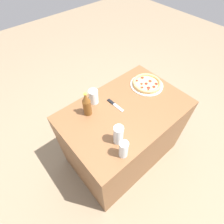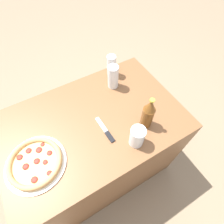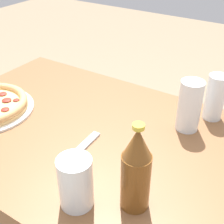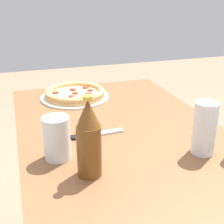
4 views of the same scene
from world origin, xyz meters
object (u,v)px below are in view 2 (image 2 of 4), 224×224
(glass_lemonade, at_px, (113,78))
(glass_iced_tea, at_px, (137,137))
(beer_bottle, at_px, (148,114))
(pizza_salami, at_px, (35,163))
(glass_orange_juice, at_px, (111,66))
(knife, at_px, (105,131))

(glass_lemonade, height_order, glass_iced_tea, glass_lemonade)
(beer_bottle, bearing_deg, pizza_salami, 172.22)
(glass_iced_tea, bearing_deg, beer_bottle, 31.08)
(pizza_salami, height_order, glass_lemonade, glass_lemonade)
(glass_orange_juice, height_order, glass_lemonade, glass_lemonade)
(glass_lemonade, xyz_separation_m, beer_bottle, (0.01, -0.35, 0.03))
(glass_lemonade, relative_size, knife, 0.88)
(glass_orange_juice, xyz_separation_m, glass_lemonade, (-0.05, -0.10, 0.01))
(glass_lemonade, bearing_deg, knife, -127.20)
(glass_lemonade, height_order, knife, glass_lemonade)
(glass_lemonade, height_order, beer_bottle, beer_bottle)
(pizza_salami, bearing_deg, knife, -1.53)
(pizza_salami, distance_m, beer_bottle, 0.62)
(pizza_salami, relative_size, glass_orange_juice, 2.02)
(glass_iced_tea, relative_size, knife, 0.70)
(pizza_salami, distance_m, glass_iced_tea, 0.52)
(glass_orange_juice, bearing_deg, beer_bottle, -94.44)
(glass_iced_tea, xyz_separation_m, knife, (-0.11, 0.14, -0.05))
(glass_orange_juice, xyz_separation_m, knife, (-0.26, -0.38, -0.06))
(pizza_salami, xyz_separation_m, glass_orange_juice, (0.64, 0.37, 0.05))
(beer_bottle, bearing_deg, glass_orange_juice, 85.56)
(pizza_salami, relative_size, knife, 1.66)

